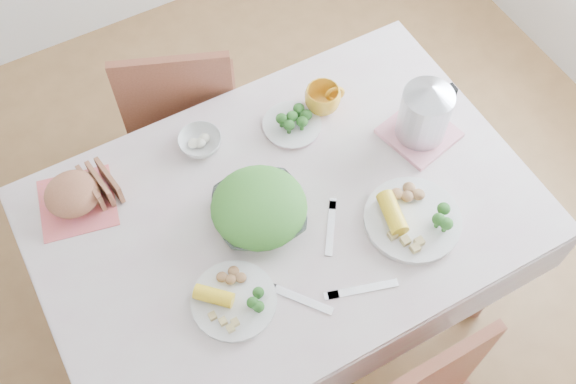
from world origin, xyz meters
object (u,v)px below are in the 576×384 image
dinner_plate_right (412,220)px  yellow_mug (323,99)px  chair_far (184,104)px  dining_table (286,263)px  dinner_plate_left (234,301)px  electric_kettle (425,112)px  salad_bowl (259,212)px

dinner_plate_right → yellow_mug: bearing=92.0°
yellow_mug → chair_far: bearing=124.9°
chair_far → dinner_plate_right: 1.09m
dining_table → dinner_plate_right: bearing=-35.5°
dinner_plate_left → electric_kettle: 0.83m
salad_bowl → yellow_mug: size_ratio=2.27×
salad_bowl → dinner_plate_left: 0.28m
chair_far → dinner_plate_right: bearing=131.5°
dinner_plate_right → yellow_mug: size_ratio=2.48×
dinner_plate_left → dinner_plate_right: size_ratio=0.83×
chair_far → yellow_mug: chair_far is taller
dinner_plate_right → dinner_plate_left: bearing=177.2°
dining_table → yellow_mug: (0.30, 0.28, 0.43)m
dining_table → chair_far: 0.77m
chair_far → dinner_plate_left: (-0.23, -0.96, 0.31)m
salad_bowl → dinner_plate_right: (0.40, -0.24, -0.02)m
salad_bowl → dinner_plate_left: (-0.19, -0.21, -0.02)m
chair_far → salad_bowl: size_ratio=3.42×
chair_far → electric_kettle: bearing=149.4°
dinner_plate_left → electric_kettle: electric_kettle is taller
electric_kettle → chair_far: bearing=123.0°
dinner_plate_left → electric_kettle: bearing=16.3°
dining_table → dinner_plate_right: dinner_plate_right is taller
dinner_plate_left → salad_bowl: bearing=47.4°
dining_table → yellow_mug: bearing=43.8°
salad_bowl → dinner_plate_left: size_ratio=1.11×
dinner_plate_left → yellow_mug: 0.74m
salad_bowl → electric_kettle: 0.61m
dining_table → electric_kettle: size_ratio=6.22×
salad_bowl → electric_kettle: bearing=2.3°
dinner_plate_left → dining_table: bearing=35.6°
yellow_mug → electric_kettle: size_ratio=0.53×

